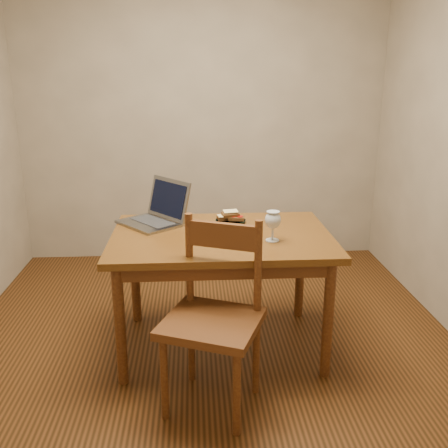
{
  "coord_description": "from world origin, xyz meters",
  "views": [
    {
      "loc": [
        -0.08,
        -2.86,
        1.67
      ],
      "look_at": [
        0.09,
        -0.04,
        0.8
      ],
      "focal_mm": 40.0,
      "sensor_mm": 36.0,
      "label": 1
    }
  ],
  "objects": [
    {
      "name": "table",
      "position": [
        0.07,
        -0.05,
        0.65
      ],
      "size": [
        1.3,
        0.9,
        0.74
      ],
      "color": "#41210A",
      "rests_on": "floor"
    },
    {
      "name": "front_wall",
      "position": [
        0.0,
        -1.61,
        1.3
      ],
      "size": [
        3.2,
        0.02,
        2.6
      ],
      "primitive_type": "cube",
      "color": "gray",
      "rests_on": "floor"
    },
    {
      "name": "floor",
      "position": [
        0.0,
        0.0,
        -0.01
      ],
      "size": [
        3.2,
        3.2,
        0.02
      ],
      "primitive_type": "cube",
      "color": "black",
      "rests_on": "ground"
    },
    {
      "name": "sandwich_top",
      "position": [
        0.15,
        0.19,
        0.8
      ],
      "size": [
        0.12,
        0.09,
        0.03
      ],
      "primitive_type": null,
      "rotation": [
        0.0,
        0.0,
        0.25
      ],
      "color": "#381E0C",
      "rests_on": "plate"
    },
    {
      "name": "chair",
      "position": [
        0.0,
        -0.62,
        0.53
      ],
      "size": [
        0.59,
        0.58,
        0.49
      ],
      "rotation": [
        0.0,
        0.0,
        -0.39
      ],
      "color": "#3B1B0C",
      "rests_on": "floor"
    },
    {
      "name": "sandwich_tomato",
      "position": [
        0.18,
        0.18,
        0.77
      ],
      "size": [
        0.11,
        0.07,
        0.03
      ],
      "primitive_type": null,
      "rotation": [
        0.0,
        0.0,
        -0.14
      ],
      "color": "#381E0C",
      "rests_on": "plate"
    },
    {
      "name": "back_wall",
      "position": [
        0.0,
        1.61,
        1.3
      ],
      "size": [
        3.2,
        0.02,
        2.6
      ],
      "primitive_type": "cube",
      "color": "gray",
      "rests_on": "floor"
    },
    {
      "name": "milk_glass",
      "position": [
        0.36,
        -0.19,
        0.83
      ],
      "size": [
        0.09,
        0.09,
        0.18
      ],
      "primitive_type": null,
      "color": "white",
      "rests_on": "table"
    },
    {
      "name": "laptop",
      "position": [
        -0.32,
        0.21,
        0.81
      ],
      "size": [
        0.5,
        0.5,
        0.27
      ],
      "rotation": [
        0.0,
        0.0,
        -0.87
      ],
      "color": "slate",
      "rests_on": "table"
    },
    {
      "name": "plate",
      "position": [
        0.15,
        0.19,
        0.75
      ],
      "size": [
        0.19,
        0.19,
        0.02
      ],
      "primitive_type": "cylinder",
      "color": "black",
      "rests_on": "table"
    },
    {
      "name": "sandwich_cheese",
      "position": [
        0.11,
        0.2,
        0.77
      ],
      "size": [
        0.11,
        0.08,
        0.03
      ],
      "primitive_type": null,
      "rotation": [
        0.0,
        0.0,
        0.16
      ],
      "color": "#381E0C",
      "rests_on": "plate"
    }
  ]
}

